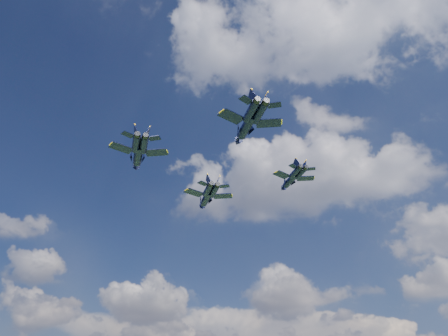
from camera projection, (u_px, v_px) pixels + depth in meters
jet_lead at (206, 198)px, 117.46m from camera, size 13.36×16.20×4.07m
jet_left at (138, 156)px, 100.66m from camera, size 13.34×16.48×4.12m
jet_right at (290, 181)px, 105.55m from camera, size 10.93×12.83×3.26m
jet_slot at (246, 127)px, 87.64m from camera, size 13.49×16.08×4.07m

